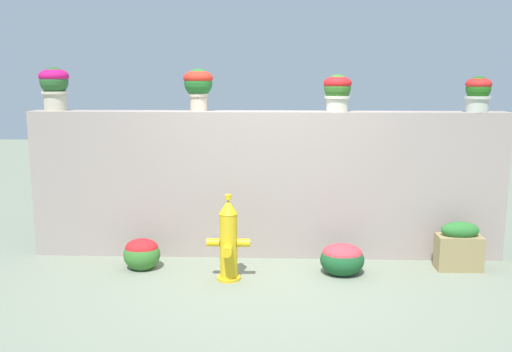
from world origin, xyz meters
name	(u,v)px	position (x,y,z in m)	size (l,w,h in m)	color
ground_plane	(264,287)	(0.00, 0.00, 0.00)	(24.00, 24.00, 0.00)	gray
stone_wall	(266,184)	(0.00, 1.01, 0.83)	(5.30, 0.30, 1.66)	#9F8E87
potted_plant_0	(54,84)	(-2.39, 1.04, 1.95)	(0.33, 0.33, 0.49)	beige
potted_plant_1	(198,84)	(-0.76, 1.05, 1.96)	(0.33, 0.33, 0.47)	beige
potted_plant_2	(337,90)	(0.78, 1.01, 1.89)	(0.31, 0.31, 0.40)	beige
potted_plant_3	(478,91)	(2.29, 0.98, 1.88)	(0.28, 0.28, 0.39)	beige
fire_hydrant	(228,242)	(-0.36, 0.19, 0.40)	(0.44, 0.35, 0.89)	gold
flower_bush_left	(142,253)	(-1.32, 0.47, 0.18)	(0.39, 0.35, 0.35)	#39782E
flower_bush_right	(342,258)	(0.81, 0.40, 0.17)	(0.46, 0.41, 0.34)	#1B5529
planter_box	(459,247)	(2.07, 0.59, 0.25)	(0.47, 0.24, 0.52)	#988453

